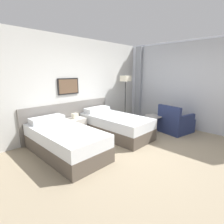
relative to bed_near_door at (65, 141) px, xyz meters
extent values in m
plane|color=gray|center=(1.21, -1.22, -0.29)|extent=(16.00, 16.00, 0.00)
cube|color=silver|center=(1.21, 1.07, 1.06)|extent=(10.00, 0.06, 2.70)
cube|color=slate|center=(0.80, 1.02, 0.17)|extent=(2.74, 0.04, 0.92)
cube|color=black|center=(0.80, 1.02, 1.08)|extent=(0.64, 0.03, 0.44)
cube|color=brown|center=(0.80, 1.01, 1.08)|extent=(0.58, 0.01, 0.38)
cube|color=white|center=(3.72, -1.34, 1.06)|extent=(0.06, 4.76, 2.70)
cube|color=#B2B7C1|center=(3.67, -1.34, 1.03)|extent=(0.03, 4.38, 2.64)
cube|color=#8E939E|center=(3.59, 0.69, 1.03)|extent=(0.10, 0.24, 2.64)
cube|color=brown|center=(0.00, -0.02, -0.14)|extent=(0.99, 2.03, 0.31)
cube|color=silver|center=(0.00, -0.02, 0.15)|extent=(0.98, 2.01, 0.26)
cube|color=silver|center=(0.00, 0.76, 0.34)|extent=(0.79, 0.34, 0.13)
cube|color=brown|center=(1.60, -0.02, -0.14)|extent=(0.99, 2.03, 0.31)
cube|color=silver|center=(1.60, -0.02, 0.15)|extent=(0.98, 2.01, 0.26)
cube|color=silver|center=(1.60, 0.76, 0.34)|extent=(0.79, 0.34, 0.13)
cube|color=beige|center=(0.80, 0.76, -0.04)|extent=(0.50, 0.39, 0.50)
cube|color=beige|center=(0.80, 0.76, 0.28)|extent=(0.14, 0.14, 0.14)
cylinder|color=black|center=(2.85, 0.69, -0.28)|extent=(0.24, 0.24, 0.02)
cylinder|color=black|center=(2.85, 0.69, 0.44)|extent=(0.02, 0.02, 1.42)
cube|color=beige|center=(2.85, 0.69, 1.24)|extent=(0.28, 0.28, 0.19)
cylinder|color=gray|center=(2.65, -0.59, -0.29)|extent=(0.32, 0.32, 0.01)
cylinder|color=gray|center=(2.65, -0.59, -0.05)|extent=(0.05, 0.05, 0.45)
cylinder|color=gray|center=(2.65, -0.59, 0.18)|extent=(0.50, 0.50, 0.02)
cube|color=navy|center=(3.09, -1.10, -0.10)|extent=(0.95, 0.89, 0.40)
cube|color=navy|center=(2.73, -1.03, 0.32)|extent=(0.25, 0.74, 0.43)
cube|color=navy|center=(3.02, -1.42, 0.19)|extent=(0.70, 0.23, 0.18)
cube|color=navy|center=(3.15, -0.78, 0.19)|extent=(0.70, 0.23, 0.18)
camera|label=1|loc=(-1.82, -3.22, 1.45)|focal=28.00mm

